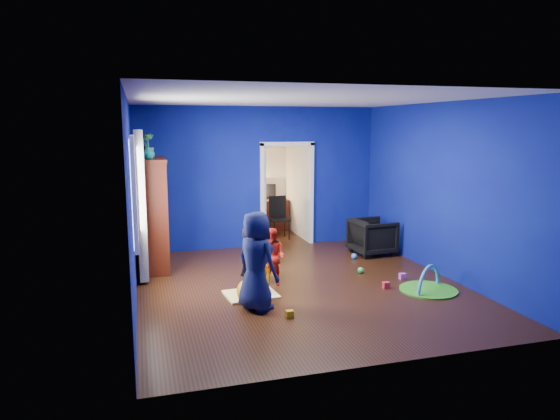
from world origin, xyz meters
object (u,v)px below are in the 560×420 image
object	(u,v)px
armchair	(372,237)
folding_chair	(280,219)
child_navy	(256,261)
play_mat	(428,290)
tv_armoire	(150,214)
study_desk	(269,215)
hopper_ball	(249,291)
toddler_red	(272,257)
kid_chair	(260,267)
child_black	(249,261)
vase	(148,153)
crt_tv	(153,212)

from	to	relation	value
armchair	folding_chair	distance (m)	2.28
child_navy	play_mat	distance (m)	2.81
tv_armoire	folding_chair	bearing A→B (deg)	30.58
armchair	study_desk	world-z (taller)	study_desk
tv_armoire	hopper_ball	world-z (taller)	tv_armoire
armchair	play_mat	size ratio (longest dim) A/B	0.88
toddler_red	kid_chair	size ratio (longest dim) A/B	1.83
study_desk	armchair	bearing A→B (deg)	-63.20
hopper_ball	play_mat	size ratio (longest dim) A/B	0.41
child_black	tv_armoire	bearing A→B (deg)	22.09
hopper_ball	tv_armoire	bearing A→B (deg)	120.19
vase	tv_armoire	bearing A→B (deg)	90.00
crt_tv	toddler_red	bearing A→B (deg)	-38.96
child_navy	hopper_ball	world-z (taller)	child_navy
armchair	folding_chair	bearing A→B (deg)	33.19
hopper_ball	play_mat	distance (m)	2.79
tv_armoire	folding_chair	world-z (taller)	tv_armoire
vase	tv_armoire	size ratio (longest dim) A/B	0.11
armchair	tv_armoire	xyz separation A→B (m)	(-4.21, 0.13, 0.63)
vase	folding_chair	world-z (taller)	vase
tv_armoire	folding_chair	size ratio (longest dim) A/B	2.13
kid_chair	hopper_ball	bearing A→B (deg)	-128.70
vase	play_mat	bearing A→B (deg)	-27.31
kid_chair	child_black	bearing A→B (deg)	-135.93
tv_armoire	kid_chair	bearing A→B (deg)	-36.58
child_navy	tv_armoire	size ratio (longest dim) A/B	0.70
child_black	study_desk	xyz separation A→B (m)	(1.45, 4.39, -0.14)
hopper_ball	toddler_red	bearing A→B (deg)	53.98
child_black	play_mat	xyz separation A→B (m)	(2.68, -0.63, -0.50)
armchair	child_black	size ratio (longest dim) A/B	0.76
armchair	tv_armoire	size ratio (longest dim) A/B	0.40
toddler_red	kid_chair	distance (m)	0.32
child_navy	kid_chair	distance (m)	1.32
play_mat	folding_chair	xyz separation A→B (m)	(-1.23, 4.06, 0.45)
child_black	kid_chair	distance (m)	0.66
play_mat	toddler_red	bearing A→B (deg)	156.87
hopper_ball	study_desk	size ratio (longest dim) A/B	0.41
child_black	folding_chair	distance (m)	3.72
child_black	crt_tv	bearing A→B (deg)	21.27
armchair	child_navy	xyz separation A→B (m)	(-2.89, -2.31, 0.33)
tv_armoire	study_desk	xyz separation A→B (m)	(2.82, 2.63, -0.60)
child_navy	vase	bearing A→B (deg)	-0.39
child_navy	play_mat	xyz separation A→B (m)	(2.73, 0.05, -0.68)
vase	kid_chair	xyz separation A→B (m)	(1.67, -0.94, -1.82)
hopper_ball	study_desk	xyz separation A→B (m)	(1.55, 4.82, 0.19)
armchair	vase	world-z (taller)	vase
hopper_ball	study_desk	world-z (taller)	study_desk
child_black	child_navy	size ratio (longest dim) A/B	0.74
toddler_red	tv_armoire	distance (m)	2.38
tv_armoire	folding_chair	xyz separation A→B (m)	(2.82, 1.67, -0.52)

